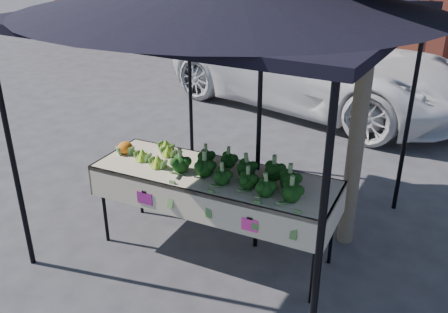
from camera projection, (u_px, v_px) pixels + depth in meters
The scene contains 7 objects.
ground at pixel (220, 251), 5.01m from camera, with size 90.00×90.00×0.00m, color #303033.
table at pixel (214, 214), 4.82m from camera, with size 2.45×0.97×0.90m.
canopy at pixel (231, 115), 4.75m from camera, with size 3.16×3.16×2.74m, color black, non-canonical shape.
broccoli_heap at pixel (240, 168), 4.48m from camera, with size 1.34×0.54×0.23m, color black.
romanesco_cluster at pixel (160, 150), 4.93m from camera, with size 0.41×0.55×0.18m, color #9BC03B.
cauliflower_pair at pixel (125, 146), 5.04m from camera, with size 0.18×0.18×0.16m, color orange.
street_tree at pixel (372, 18), 4.23m from camera, with size 2.36×2.36×4.66m, color #1E4C14, non-canonical shape.
Camera 1 is at (2.10, -3.58, 2.97)m, focal length 38.69 mm.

